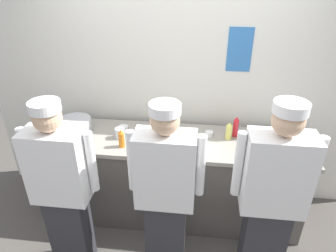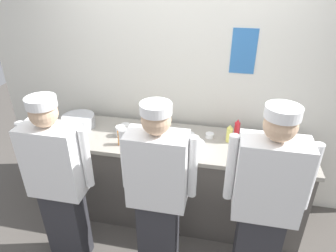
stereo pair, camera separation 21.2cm
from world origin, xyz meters
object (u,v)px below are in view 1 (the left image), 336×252
Objects in this scene: ramekin_green_sauce at (209,134)px; ramekin_red_sauce at (123,128)px; mixing_bowl_steel at (75,125)px; plate_stack_rear at (146,142)px; ramekin_yellow_sauce at (168,141)px; ramekin_orange_sauce at (189,134)px; squeeze_bottle_spare at (229,131)px; chef_near_left at (62,188)px; sheet_tray at (267,144)px; plate_stack_front at (193,145)px; squeeze_bottle_primary at (121,139)px; chef_far_right at (272,198)px; squeeze_bottle_secondary at (236,127)px; chef_center at (165,192)px; deli_cup at (120,133)px.

ramekin_red_sauce is at bearing 179.59° from ramekin_green_sauce.
plate_stack_rear is at bearing -14.27° from mixing_bowl_steel.
mixing_bowl_steel is 3.26× the size of ramekin_yellow_sauce.
ramekin_yellow_sauce is 0.24m from ramekin_orange_sauce.
ramekin_green_sauce is 0.85× the size of ramekin_red_sauce.
squeeze_bottle_spare is 1.75× the size of ramekin_yellow_sauce.
chef_near_left is 3.24× the size of sheet_tray.
plate_stack_rear is 0.37m from ramekin_red_sauce.
sheet_tray is 0.92m from ramekin_yellow_sauce.
plate_stack_front is at bearing -169.68° from sheet_tray.
ramekin_red_sauce is at bearing 177.69° from squeeze_bottle_spare.
mixing_bowl_steel is at bearing 178.05° from sheet_tray.
plate_stack_front is 0.66m from squeeze_bottle_primary.
chef_near_left is 0.96× the size of chef_far_right.
squeeze_bottle_secondary reaches higher than sheet_tray.
squeeze_bottle_secondary is at bearing 54.28° from chef_center.
squeeze_bottle_primary reaches higher than ramekin_red_sauce.
chef_near_left reaches higher than plate_stack_front.
ramekin_red_sauce is (-0.86, 0.01, 0.00)m from ramekin_green_sauce.
chef_near_left is 0.89m from ramekin_red_sauce.
ramekin_orange_sauce is 0.97× the size of deli_cup.
squeeze_bottle_spare reaches higher than ramekin_orange_sauce.
mixing_bowl_steel is at bearing -177.42° from squeeze_bottle_secondary.
chef_center is at bearing 2.87° from chef_near_left.
chef_far_right reaches higher than squeeze_bottle_spare.
ramekin_orange_sauce is (-0.73, 0.08, 0.01)m from sheet_tray.
ramekin_yellow_sauce is (0.20, 0.06, -0.01)m from plate_stack_rear.
mixing_bowl_steel reaches higher than plate_stack_front.
chef_near_left is at bearing -149.33° from squeeze_bottle_spare.
ramekin_orange_sauce is at bearing 39.62° from chef_near_left.
plate_stack_rear reaches higher than ramekin_orange_sauce.
mixing_bowl_steel is 1.56× the size of squeeze_bottle_secondary.
chef_center is at bearing -50.96° from deli_cup.
chef_center is 0.84m from deli_cup.
plate_stack_rear is (0.57, 0.59, 0.11)m from chef_near_left.
sheet_tray is at bearing 22.95° from chef_near_left.
ramekin_yellow_sauce is (-0.63, -0.21, -0.07)m from squeeze_bottle_secondary.
chef_near_left reaches higher than ramekin_red_sauce.
chef_far_right reaches higher than plate_stack_front.
squeeze_bottle_primary is at bearing -163.14° from squeeze_bottle_secondary.
plate_stack_rear is 0.44m from ramekin_orange_sauce.
mixing_bowl_steel is 0.66× the size of sheet_tray.
ramekin_orange_sauce is (0.19, 0.15, -0.01)m from ramekin_yellow_sauce.
plate_stack_rear is at bearing -151.60° from ramekin_orange_sauce.
squeeze_bottle_spare is at bearing -2.31° from ramekin_red_sauce.
chef_center is 0.86m from ramekin_green_sauce.
ramekin_yellow_sauce is (-0.85, 0.60, 0.07)m from chef_far_right.
ramekin_red_sauce is at bearing 101.65° from squeeze_bottle_primary.
squeeze_bottle_spare is at bearing -11.06° from ramekin_green_sauce.
squeeze_bottle_secondary is 0.26m from ramekin_green_sauce.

